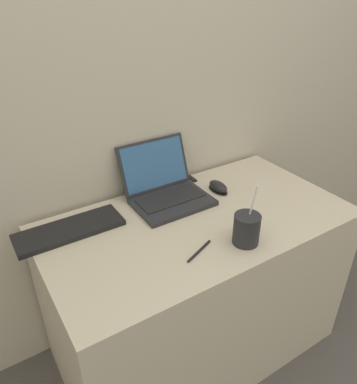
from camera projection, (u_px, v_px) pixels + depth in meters
The scene contains 8 objects.
wall_back at pixel (149, 64), 1.47m from camera, with size 7.00×0.04×2.50m.
desk at pixel (196, 287), 1.64m from camera, with size 1.21×0.65×0.73m.
laptop at pixel (166, 188), 1.57m from camera, with size 0.31×0.30×0.22m.
drink_cup at pixel (247, 229), 1.30m from camera, with size 0.09×0.09×0.23m.
computer_mouse at pixel (218, 187), 1.65m from camera, with size 0.06×0.11×0.04m.
external_keyboard at pixel (69, 230), 1.38m from camera, with size 0.39×0.14×0.02m.
usb_stick at pixel (192, 179), 1.74m from camera, with size 0.02×0.06×0.01m.
pen at pixel (199, 251), 1.28m from camera, with size 0.13×0.06×0.01m.
Camera 1 is at (-0.72, -0.66, 1.55)m, focal length 35.00 mm.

